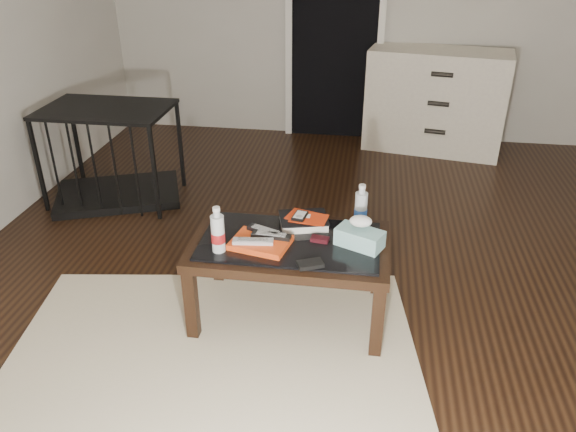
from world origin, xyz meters
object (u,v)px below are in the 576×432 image
pet_crate (115,170)px  water_bottle_right (361,206)px  coffee_table (290,251)px  dresser (435,101)px  textbook (304,221)px  water_bottle_left (218,229)px  tissue_box (360,238)px

pet_crate → water_bottle_right: pet_crate is taller
coffee_table → water_bottle_right: bearing=30.9°
coffee_table → dresser: bearing=70.6°
pet_crate → textbook: (1.56, -1.05, 0.25)m
pet_crate → water_bottle_left: pet_crate is taller
water_bottle_right → textbook: bearing=-172.9°
coffee_table → textbook: (0.05, 0.17, 0.09)m
water_bottle_left → tissue_box: (0.68, 0.15, -0.07)m
pet_crate → water_bottle_right: size_ratio=4.43×
pet_crate → tissue_box: (1.86, -1.23, 0.28)m
water_bottle_left → water_bottle_right: bearing=27.8°
pet_crate → water_bottle_left: bearing=-70.3°
textbook → pet_crate: bearing=131.8°
tissue_box → coffee_table: bearing=-156.1°
coffee_table → textbook: 0.20m
pet_crate → water_bottle_left: 1.84m
textbook → water_bottle_right: 0.31m
pet_crate → textbook: bearing=-55.0°
water_bottle_left → tissue_box: 0.70m
coffee_table → water_bottle_left: (-0.33, -0.15, 0.18)m
coffee_table → pet_crate: (-1.51, 1.22, -0.17)m
coffee_table → water_bottle_left: bearing=-155.6°
textbook → water_bottle_left: water_bottle_left is taller
pet_crate → dresser: bearing=9.4°
coffee_table → pet_crate: pet_crate is taller
coffee_table → tissue_box: bearing=-0.7°
water_bottle_right → tissue_box: bearing=-88.8°
dresser → water_bottle_right: size_ratio=5.33×
pet_crate → water_bottle_left: (1.18, -1.37, 0.35)m
textbook → water_bottle_left: 0.50m
dresser → textbook: 2.64m
water_bottle_right → tissue_box: size_ratio=1.03×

